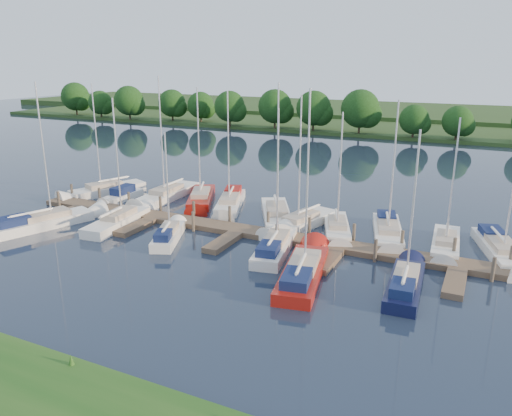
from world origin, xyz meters
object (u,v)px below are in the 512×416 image
at_px(sailboat_n_5, 277,217).
at_px(sailboat_s_2, 169,236).
at_px(dock, 237,233).
at_px(sailboat_n_0, 104,192).
at_px(motorboat, 122,196).

relative_size(sailboat_n_5, sailboat_s_2, 1.39).
height_order(dock, sailboat_s_2, sailboat_s_2).
xyz_separation_m(dock, sailboat_n_5, (1.25, 4.84, 0.08)).
bearing_deg(sailboat_n_5, dock, 48.05).
bearing_deg(sailboat_n_0, dock, -173.30).
bearing_deg(sailboat_n_5, sailboat_n_0, -27.89).
distance_m(dock, motorboat, 15.31).
bearing_deg(dock, sailboat_n_0, 164.32).
bearing_deg(sailboat_n_5, motorboat, -24.94).
bearing_deg(sailboat_s_2, sailboat_n_5, 33.36).
distance_m(motorboat, sailboat_s_2, 12.84).
relative_size(sailboat_n_0, motorboat, 2.21).
height_order(dock, sailboat_n_0, sailboat_n_0).
distance_m(sailboat_n_0, sailboat_n_5, 19.02).
bearing_deg(sailboat_n_5, sailboat_s_2, 28.39).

